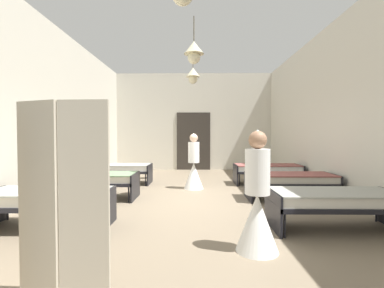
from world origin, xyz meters
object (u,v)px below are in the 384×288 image
at_px(bed_left_row_1, 94,179).
at_px(bed_right_row_2, 267,169).
at_px(bed_right_row_1, 290,180).
at_px(nurse_near_aisle, 194,169).
at_px(bed_left_row_0, 47,199).
at_px(bed_left_row_2, 119,169).
at_px(nurse_mid_aisle, 257,208).
at_px(bed_right_row_0, 335,200).
at_px(privacy_screen, 35,203).

relative_size(bed_left_row_1, bed_right_row_2, 1.00).
xyz_separation_m(bed_right_row_1, bed_right_row_2, (0.00, 1.90, 0.00)).
distance_m(bed_left_row_1, nurse_near_aisle, 2.52).
xyz_separation_m(bed_left_row_1, bed_right_row_2, (4.39, 1.90, 0.00)).
xyz_separation_m(bed_left_row_0, nurse_near_aisle, (2.23, 3.06, 0.09)).
height_order(bed_right_row_1, bed_left_row_2, same).
relative_size(bed_left_row_0, bed_right_row_2, 1.00).
bearing_deg(bed_left_row_1, nurse_mid_aisle, -41.60).
relative_size(bed_right_row_0, nurse_near_aisle, 1.28).
xyz_separation_m(bed_left_row_1, bed_right_row_1, (4.39, 0.00, 0.00)).
relative_size(bed_left_row_0, privacy_screen, 1.12).
xyz_separation_m(bed_left_row_0, bed_right_row_1, (4.39, 1.90, 0.00)).
distance_m(bed_left_row_1, bed_left_row_2, 1.90).
xyz_separation_m(bed_right_row_1, nurse_near_aisle, (-2.15, 1.16, 0.09)).
bearing_deg(nurse_near_aisle, bed_right_row_1, -109.99).
relative_size(bed_left_row_1, bed_left_row_2, 1.00).
height_order(bed_left_row_0, bed_right_row_2, same).
bearing_deg(nurse_mid_aisle, bed_right_row_2, 58.71).
height_order(bed_right_row_1, nurse_mid_aisle, nurse_mid_aisle).
distance_m(bed_right_row_0, nurse_mid_aisle, 1.57).
bearing_deg(nurse_mid_aisle, bed_right_row_0, 15.54).
bearing_deg(nurse_near_aisle, bed_left_row_2, 79.93).
bearing_deg(bed_right_row_2, privacy_screen, -121.31).
height_order(bed_left_row_2, bed_right_row_2, same).
height_order(bed_right_row_1, bed_right_row_2, same).
height_order(bed_left_row_0, nurse_near_aisle, nurse_near_aisle).
bearing_deg(bed_left_row_0, nurse_near_aisle, 53.87).
relative_size(bed_left_row_0, bed_left_row_1, 1.00).
distance_m(bed_right_row_1, nurse_mid_aisle, 3.02).
bearing_deg(bed_left_row_0, privacy_screen, -62.82).
height_order(bed_right_row_0, bed_left_row_2, same).
bearing_deg(bed_right_row_2, bed_left_row_0, -139.10).
bearing_deg(privacy_screen, bed_left_row_0, 136.60).
bearing_deg(bed_right_row_2, bed_right_row_0, -90.00).
bearing_deg(bed_right_row_0, bed_right_row_1, 90.00).
bearing_deg(bed_left_row_2, bed_left_row_0, -90.00).
bearing_deg(nurse_mid_aisle, bed_left_row_1, 123.51).
height_order(bed_left_row_0, bed_right_row_0, same).
bearing_deg(bed_right_row_0, nurse_mid_aisle, -149.57).
bearing_deg(nurse_near_aisle, bed_left_row_1, 125.72).
xyz_separation_m(bed_left_row_0, bed_right_row_2, (4.39, 3.80, 0.00)).
bearing_deg(bed_left_row_1, bed_right_row_2, 23.42).
bearing_deg(bed_right_row_1, privacy_screen, -132.50).
xyz_separation_m(bed_left_row_0, privacy_screen, (0.95, -1.85, 0.41)).
xyz_separation_m(bed_left_row_2, nurse_near_aisle, (2.23, -0.74, 0.09)).
bearing_deg(privacy_screen, bed_left_row_1, 123.64).
distance_m(bed_right_row_0, bed_left_row_1, 4.78).
xyz_separation_m(bed_left_row_0, bed_left_row_2, (0.00, 3.80, 0.00)).
xyz_separation_m(bed_right_row_1, privacy_screen, (-3.44, -3.75, 0.41)).
bearing_deg(bed_left_row_1, bed_right_row_1, 0.00).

